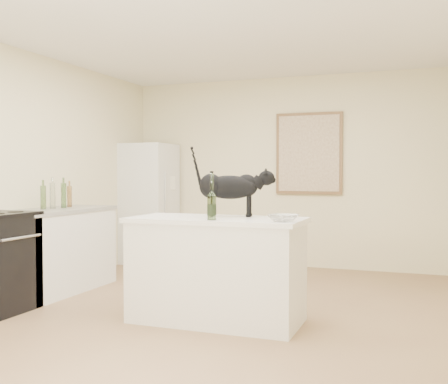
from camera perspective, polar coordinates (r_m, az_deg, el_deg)
floor at (r=5.00m, az=-1.03°, el=-12.85°), size 5.50×5.50×0.00m
ceiling at (r=5.01m, az=-1.05°, el=17.24°), size 5.50×5.50×0.00m
wall_back at (r=7.46m, az=6.75°, el=2.12°), size 4.50×0.00×4.50m
wall_left at (r=6.04m, az=-21.34°, el=2.03°), size 0.00×5.50×5.50m
island_base at (r=4.69m, az=-0.79°, el=-8.47°), size 1.44×0.67×0.86m
island_top at (r=4.63m, az=-0.80°, el=-2.98°), size 1.50×0.70×0.04m
left_cabinets at (r=6.13m, az=-17.25°, el=-6.07°), size 0.60×1.40×0.86m
left_countertop at (r=6.09m, az=-17.30°, el=-1.88°), size 0.62×1.44×0.04m
fridge at (r=7.81m, az=-8.03°, el=-1.19°), size 0.68×0.68×1.70m
artwork_frame at (r=7.37m, az=8.97°, el=4.06°), size 0.90×0.03×1.10m
artwork_canvas at (r=7.35m, az=8.94°, el=4.06°), size 0.82×0.00×1.02m
black_cat at (r=4.76m, az=0.55°, el=0.18°), size 0.69×0.33×0.46m
wine_bottle at (r=4.40m, az=-1.31°, el=-0.70°), size 0.10×0.10×0.35m
glass_bowl at (r=4.28m, az=6.30°, el=-2.75°), size 0.27×0.27×0.06m
fridge_paper at (r=7.69m, az=-5.59°, el=0.97°), size 0.06×0.14×0.19m
counter_bottle_cluster at (r=6.12m, az=-17.28°, el=-0.44°), size 0.12×0.48×0.28m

